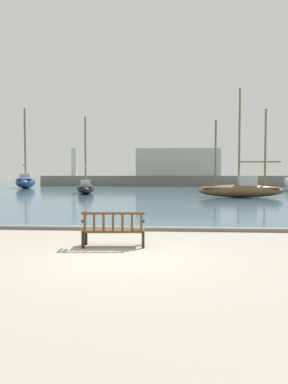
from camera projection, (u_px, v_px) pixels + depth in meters
The scene contains 8 objects.
ground_plane at pixel (122, 258), 7.70m from camera, with size 160.00×160.00×0.00m, color gray.
harbor_water at pixel (161, 188), 51.54m from camera, with size 100.00×80.00×0.08m, color #385666.
quay_edge_kerb at pixel (137, 229), 11.53m from camera, with size 40.00×0.30×0.12m, color slate.
park_bench at pixel (114, 229), 8.87m from camera, with size 1.63×0.63×0.92m.
sailboat_outer_starboard at pixel (86, 187), 33.60m from camera, with size 2.97×6.95×7.51m.
sailboat_centre_channel at pixel (241, 188), 27.61m from camera, with size 6.84×1.56×8.75m.
sailboat_nearest_port at pixel (26, 181), 48.03m from camera, with size 5.60×9.66×11.15m.
far_breakwater at pixel (167, 173), 56.99m from camera, with size 40.57×2.40×6.46m.
Camera 1 is at (1.03, -7.57, 1.85)m, focal length 32.00 mm.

